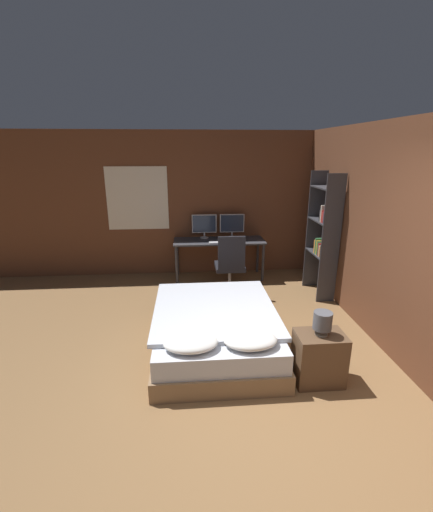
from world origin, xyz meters
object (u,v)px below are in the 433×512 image
at_px(nightstand, 319,358).
at_px(monitor_right, 232,224).
at_px(keyboard, 220,242).
at_px(computer_mouse, 236,242).
at_px(bed, 215,330).
at_px(desk, 219,245).
at_px(office_chair, 230,270).
at_px(bookshelf, 324,233).
at_px(bedside_lamp, 323,321).
at_px(monitor_left, 204,225).

distance_m(nightstand, monitor_right, 3.47).
relative_size(keyboard, computer_mouse, 5.69).
height_order(bed, desk, desk).
distance_m(office_chair, bookshelf, 1.64).
distance_m(bedside_lamp, computer_mouse, 3.00).
xyz_separation_m(monitor_left, computer_mouse, (0.55, -0.40, -0.24)).
bearing_deg(monitor_left, bed, -90.00).
bearing_deg(bookshelf, bed, -141.42).
bearing_deg(bed, monitor_right, 78.64).
distance_m(bed, nightstand, 1.25).
height_order(desk, bookshelf, bookshelf).
bearing_deg(bed, computer_mouse, 76.13).
distance_m(nightstand, desk, 3.27).
height_order(bedside_lamp, computer_mouse, bedside_lamp).
bearing_deg(bookshelf, office_chair, 173.23).
bearing_deg(office_chair, keyboard, 101.96).
xyz_separation_m(bedside_lamp, computer_mouse, (-0.47, 2.96, 0.05)).
distance_m(monitor_left, office_chair, 1.18).
xyz_separation_m(nightstand, monitor_right, (-0.50, 3.36, 0.72)).
height_order(nightstand, monitor_left, monitor_left).
distance_m(desk, computer_mouse, 0.36).
bearing_deg(computer_mouse, monitor_left, 144.45).
relative_size(nightstand, monitor_left, 1.20).
bearing_deg(nightstand, bedside_lamp, 0.00).
height_order(desk, keyboard, keyboard).
bearing_deg(computer_mouse, bookshelf, -29.23).
bearing_deg(nightstand, bookshelf, 68.95).
height_order(bed, monitor_right, monitor_right).
height_order(bed, office_chair, office_chair).
bearing_deg(computer_mouse, nightstand, -80.92).
relative_size(bed, bookshelf, 0.95).
relative_size(bed, desk, 1.14).
xyz_separation_m(bed, desk, (0.27, 2.44, 0.40)).
relative_size(monitor_left, keyboard, 1.17).
bearing_deg(bedside_lamp, office_chair, 105.01).
height_order(bedside_lamp, keyboard, bedside_lamp).
height_order(nightstand, desk, desk).
height_order(keyboard, bookshelf, bookshelf).
bearing_deg(keyboard, nightstand, -75.57).
bearing_deg(bedside_lamp, monitor_right, 98.42).
bearing_deg(monitor_left, bookshelf, -31.19).
relative_size(bed, office_chair, 1.85).
height_order(desk, monitor_left, monitor_left).
height_order(desk, office_chair, office_chair).
bearing_deg(monitor_right, desk, -143.02).
xyz_separation_m(monitor_left, keyboard, (0.27, -0.40, -0.25)).
bearing_deg(monitor_left, keyboard, -56.19).
bearing_deg(monitor_right, bed, -101.36).
height_order(monitor_right, bookshelf, bookshelf).
bearing_deg(nightstand, monitor_right, 98.42).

